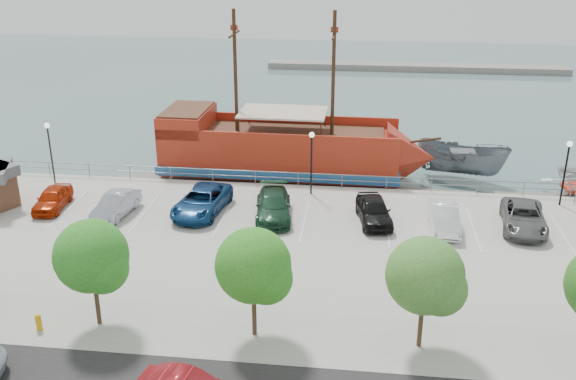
# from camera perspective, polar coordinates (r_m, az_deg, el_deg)

# --- Properties ---
(ground) EXTENTS (160.00, 160.00, 0.00)m
(ground) POSITION_cam_1_polar(r_m,az_deg,el_deg) (37.43, 1.16, -5.47)
(ground) COLOR #426464
(sidewalk) EXTENTS (100.00, 4.00, 0.05)m
(sidewalk) POSITION_cam_1_polar(r_m,az_deg,el_deg) (28.37, -0.94, -12.85)
(sidewalk) COLOR #9E998C
(sidewalk) RESTS_ON land_slab
(seawall_railing) EXTENTS (50.00, 0.06, 1.00)m
(seawall_railing) POSITION_cam_1_polar(r_m,az_deg,el_deg) (43.92, 2.21, 0.95)
(seawall_railing) COLOR slate
(seawall_railing) RESTS_ON land_slab
(far_shore) EXTENTS (40.00, 3.00, 0.80)m
(far_shore) POSITION_cam_1_polar(r_m,az_deg,el_deg) (89.95, 11.29, 10.65)
(far_shore) COLOR gray
(far_shore) RESTS_ON ground
(pirate_ship) EXTENTS (20.52, 6.03, 12.89)m
(pirate_ship) POSITION_cam_1_polar(r_m,az_deg,el_deg) (47.67, 1.08, 3.47)
(pirate_ship) COLOR #A52714
(pirate_ship) RESTS_ON ground
(patrol_boat) EXTENTS (7.37, 4.98, 2.67)m
(patrol_boat) POSITION_cam_1_polar(r_m,az_deg,el_deg) (49.47, 15.18, 2.37)
(patrol_boat) COLOR slate
(patrol_boat) RESTS_ON ground
(dock_west) EXTENTS (6.83, 3.95, 0.38)m
(dock_west) POSITION_cam_1_polar(r_m,az_deg,el_deg) (48.77, -14.38, 0.74)
(dock_west) COLOR gray
(dock_west) RESTS_ON ground
(dock_mid) EXTENTS (6.52, 2.33, 0.37)m
(dock_mid) POSITION_cam_1_polar(r_m,az_deg,el_deg) (45.84, 12.43, -0.46)
(dock_mid) COLOR slate
(dock_mid) RESTS_ON ground
(dock_east) EXTENTS (6.99, 2.25, 0.40)m
(dock_east) POSITION_cam_1_polar(r_m,az_deg,el_deg) (47.34, 22.08, -0.86)
(dock_east) COLOR slate
(dock_east) RESTS_ON ground
(fire_hydrant) EXTENTS (0.28, 0.28, 0.80)m
(fire_hydrant) POSITION_cam_1_polar(r_m,az_deg,el_deg) (30.52, -21.29, -10.85)
(fire_hydrant) COLOR #D69809
(fire_hydrant) RESTS_ON sidewalk
(lamp_post_left) EXTENTS (0.36, 0.36, 4.28)m
(lamp_post_left) POSITION_cam_1_polar(r_m,az_deg,el_deg) (46.86, -20.45, 4.03)
(lamp_post_left) COLOR black
(lamp_post_left) RESTS_ON land_slab
(lamp_post_mid) EXTENTS (0.36, 0.36, 4.28)m
(lamp_post_mid) POSITION_cam_1_polar(r_m,az_deg,el_deg) (41.89, 2.10, 3.40)
(lamp_post_mid) COLOR black
(lamp_post_mid) RESTS_ON land_slab
(lamp_post_right) EXTENTS (0.36, 0.36, 4.28)m
(lamp_post_right) POSITION_cam_1_polar(r_m,az_deg,el_deg) (43.66, 23.53, 2.32)
(lamp_post_right) COLOR black
(lamp_post_right) RESTS_ON land_slab
(tree_c) EXTENTS (3.30, 3.20, 5.00)m
(tree_c) POSITION_cam_1_polar(r_m,az_deg,el_deg) (28.63, -16.86, -5.89)
(tree_c) COLOR #473321
(tree_c) RESTS_ON sidewalk
(tree_d) EXTENTS (3.30, 3.20, 5.00)m
(tree_d) POSITION_cam_1_polar(r_m,az_deg,el_deg) (26.70, -2.83, -6.99)
(tree_d) COLOR #473321
(tree_d) RESTS_ON sidewalk
(tree_e) EXTENTS (3.30, 3.20, 5.00)m
(tree_e) POSITION_cam_1_polar(r_m,az_deg,el_deg) (26.54, 12.39, -7.72)
(tree_e) COLOR #473321
(tree_e) RESTS_ON sidewalk
(parked_car_a) EXTENTS (1.95, 4.09, 1.35)m
(parked_car_a) POSITION_cam_1_polar(r_m,az_deg,el_deg) (43.00, -20.20, -0.70)
(parked_car_a) COLOR #AC2404
(parked_car_a) RESTS_ON land_slab
(parked_car_b) EXTENTS (1.95, 4.37, 1.39)m
(parked_car_b) POSITION_cam_1_polar(r_m,az_deg,el_deg) (40.73, -15.05, -1.29)
(parked_car_b) COLOR #979AA7
(parked_car_b) RESTS_ON land_slab
(parked_car_c) EXTENTS (3.20, 5.76, 1.53)m
(parked_car_c) POSITION_cam_1_polar(r_m,az_deg,el_deg) (40.05, -7.67, -0.99)
(parked_car_c) COLOR navy
(parked_car_c) RESTS_ON land_slab
(parked_car_d) EXTENTS (2.77, 5.41, 1.50)m
(parked_car_d) POSITION_cam_1_polar(r_m,az_deg,el_deg) (39.07, -1.32, -1.42)
(parked_car_d) COLOR #173B24
(parked_car_d) RESTS_ON land_slab
(parked_car_e) EXTENTS (2.54, 4.73, 1.53)m
(parked_car_e) POSITION_cam_1_polar(r_m,az_deg,el_deg) (38.76, 7.64, -1.79)
(parked_car_e) COLOR black
(parked_car_e) RESTS_ON land_slab
(parked_car_f) EXTENTS (1.61, 4.44, 1.45)m
(parked_car_f) POSITION_cam_1_polar(r_m,az_deg,el_deg) (38.59, 13.69, -2.41)
(parked_car_f) COLOR white
(parked_car_f) RESTS_ON land_slab
(parked_car_g) EXTENTS (2.99, 5.42, 1.44)m
(parked_car_g) POSITION_cam_1_polar(r_m,az_deg,el_deg) (40.02, 20.22, -2.30)
(parked_car_g) COLOR #5B5B5B
(parked_car_g) RESTS_ON land_slab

